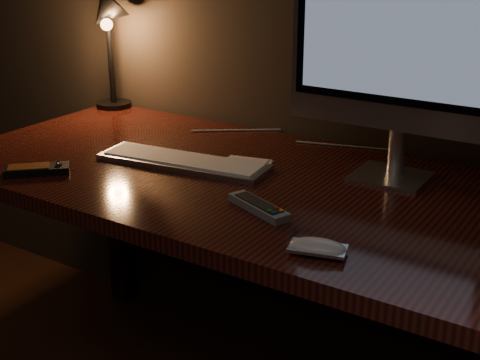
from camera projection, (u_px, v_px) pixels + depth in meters
The scene contains 9 objects.
desk at pixel (258, 214), 1.75m from camera, with size 1.60×0.75×0.75m.
monitor at pixel (401, 40), 1.52m from camera, with size 0.54×0.16×0.57m.
keyboard at pixel (183, 161), 1.73m from camera, with size 0.46×0.13×0.02m, color silver.
mouse at pixel (318, 249), 1.25m from camera, with size 0.11×0.06×0.02m, color white.
media_remote at pixel (37, 169), 1.66m from camera, with size 0.15×0.15×0.03m.
tv_remote at pixel (259, 207), 1.44m from camera, with size 0.17×0.10×0.02m.
papers at pixel (246, 164), 1.73m from camera, with size 0.13×0.09×0.01m, color white.
desk_lamp at pixel (107, 30), 2.15m from camera, with size 0.20×0.21×0.40m.
cable at pixel (294, 139), 1.93m from camera, with size 0.01×0.01×0.64m, color white.
Camera 1 is at (0.83, 0.55, 1.32)m, focal length 50.00 mm.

